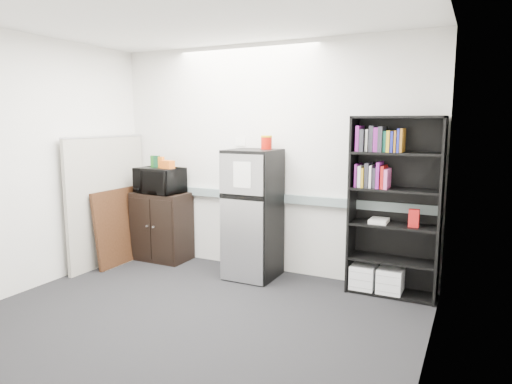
% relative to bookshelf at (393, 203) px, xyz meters
% --- Properties ---
extents(floor, '(4.00, 4.00, 0.00)m').
position_rel_bookshelf_xyz_m(floor, '(-1.51, -1.57, -0.97)').
color(floor, black).
rests_on(floor, ground).
extents(wall_back, '(4.00, 0.02, 2.70)m').
position_rel_bookshelf_xyz_m(wall_back, '(-1.51, 0.18, 0.38)').
color(wall_back, silver).
rests_on(wall_back, floor).
extents(wall_right, '(0.02, 3.50, 2.70)m').
position_rel_bookshelf_xyz_m(wall_right, '(0.49, -1.57, 0.38)').
color(wall_right, silver).
rests_on(wall_right, floor).
extents(wall_left, '(0.02, 3.50, 2.70)m').
position_rel_bookshelf_xyz_m(wall_left, '(-3.51, -1.57, 0.38)').
color(wall_left, silver).
rests_on(wall_left, floor).
extents(ceiling, '(4.00, 3.50, 0.02)m').
position_rel_bookshelf_xyz_m(ceiling, '(-1.51, -1.57, 1.73)').
color(ceiling, white).
rests_on(ceiling, wall_back).
extents(electrical_raceway, '(3.92, 0.05, 0.10)m').
position_rel_bookshelf_xyz_m(electrical_raceway, '(-1.51, 0.15, -0.07)').
color(electrical_raceway, gray).
rests_on(electrical_raceway, wall_back).
extents(wall_note, '(0.14, 0.00, 0.10)m').
position_rel_bookshelf_xyz_m(wall_note, '(-1.86, 0.18, 0.58)').
color(wall_note, white).
rests_on(wall_note, wall_back).
extents(bookshelf, '(0.90, 0.34, 1.85)m').
position_rel_bookshelf_xyz_m(bookshelf, '(0.00, 0.00, 0.00)').
color(bookshelf, black).
rests_on(bookshelf, floor).
extents(cubicle_partition, '(0.06, 1.30, 1.62)m').
position_rel_bookshelf_xyz_m(cubicle_partition, '(-3.41, -0.49, -0.16)').
color(cubicle_partition, '#A39E91').
rests_on(cubicle_partition, floor).
extents(cabinet, '(0.71, 0.47, 0.89)m').
position_rel_bookshelf_xyz_m(cabinet, '(-2.90, -0.07, -0.53)').
color(cabinet, black).
rests_on(cabinet, floor).
extents(microwave, '(0.61, 0.44, 0.32)m').
position_rel_bookshelf_xyz_m(microwave, '(-2.90, -0.08, 0.08)').
color(microwave, black).
rests_on(microwave, cabinet).
extents(snack_box_a, '(0.08, 0.06, 0.15)m').
position_rel_bookshelf_xyz_m(snack_box_a, '(-3.01, -0.05, 0.31)').
color(snack_box_a, '#1B5518').
rests_on(snack_box_a, microwave).
extents(snack_box_b, '(0.08, 0.06, 0.15)m').
position_rel_bookshelf_xyz_m(snack_box_b, '(-2.96, -0.05, 0.31)').
color(snack_box_b, '#0D3B20').
rests_on(snack_box_b, microwave).
extents(snack_box_c, '(0.07, 0.06, 0.14)m').
position_rel_bookshelf_xyz_m(snack_box_c, '(-2.89, -0.05, 0.31)').
color(snack_box_c, '#D16813').
rests_on(snack_box_c, microwave).
extents(snack_bag, '(0.20, 0.14, 0.10)m').
position_rel_bookshelf_xyz_m(snack_bag, '(-2.76, -0.10, 0.29)').
color(snack_bag, '#DC5D16').
rests_on(snack_bag, microwave).
extents(refrigerator, '(0.56, 0.58, 1.48)m').
position_rel_bookshelf_xyz_m(refrigerator, '(-1.53, -0.15, -0.23)').
color(refrigerator, black).
rests_on(refrigerator, floor).
extents(coffee_can, '(0.13, 0.13, 0.17)m').
position_rel_bookshelf_xyz_m(coffee_can, '(-1.42, -0.02, 0.60)').
color(coffee_can, '#B11308').
rests_on(coffee_can, refrigerator).
extents(framed_poster, '(0.15, 0.74, 0.95)m').
position_rel_bookshelf_xyz_m(framed_poster, '(-3.28, -0.47, -0.49)').
color(framed_poster, black).
rests_on(framed_poster, floor).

